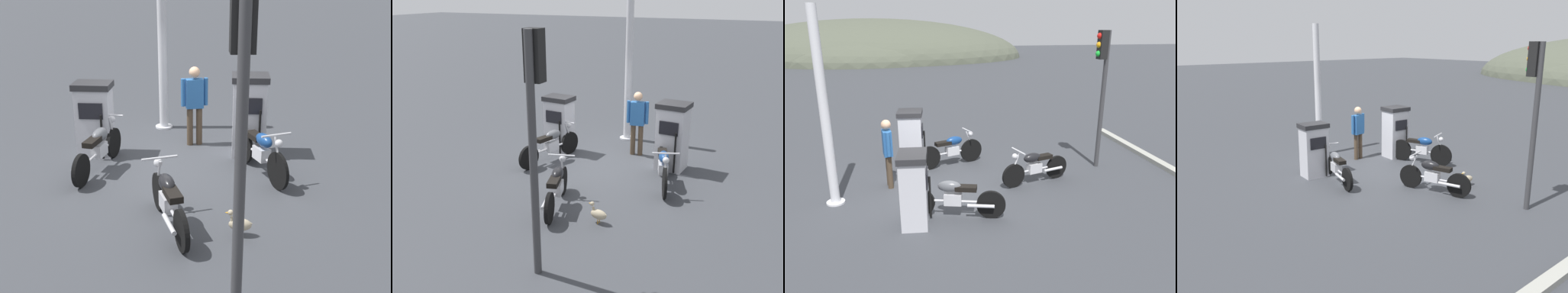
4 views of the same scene
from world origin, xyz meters
TOP-DOWN VIEW (x-y plane):
  - ground_plane at (0.00, 0.00)m, footprint 120.00×120.00m
  - fuel_pump_near at (-0.58, -1.54)m, footprint 0.64×0.78m
  - fuel_pump_far at (-0.58, 1.54)m, footprint 0.73×0.77m
  - motorcycle_near_pump at (0.22, -1.36)m, footprint 2.01×0.79m
  - motorcycle_far_pump at (0.51, 1.65)m, footprint 1.89×0.82m
  - motorcycle_extra at (2.42, 0.02)m, footprint 1.85×0.74m
  - attendant_person at (-1.15, 0.46)m, footprint 0.26×0.58m
  - wandering_duck at (2.69, 1.05)m, footprint 0.21×0.41m
  - roadside_traffic_light at (4.43, 0.83)m, footprint 0.38×0.24m
  - canopy_support_pole at (-2.32, -0.25)m, footprint 0.40×0.40m

SIDE VIEW (x-z plane):
  - ground_plane at x=0.00m, z-range 0.00..0.00m
  - wandering_duck at x=2.69m, z-range -0.01..0.40m
  - motorcycle_near_pump at x=0.22m, z-range -0.02..0.91m
  - motorcycle_extra at x=2.42m, z-range -0.02..0.92m
  - motorcycle_far_pump at x=0.51m, z-range 0.00..0.97m
  - fuel_pump_near at x=-0.58m, z-range 0.01..1.52m
  - fuel_pump_far at x=-0.58m, z-range 0.01..1.66m
  - attendant_person at x=-1.15m, z-range 0.13..1.82m
  - canopy_support_pole at x=-2.32m, z-range -0.08..4.14m
  - roadside_traffic_light at x=4.43m, z-range 0.68..4.35m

